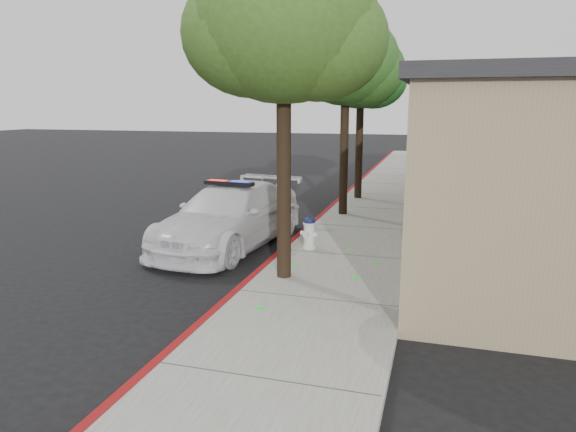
% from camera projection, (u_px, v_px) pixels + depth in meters
% --- Properties ---
extents(ground, '(120.00, 120.00, 0.00)m').
position_uv_depth(ground, '(234.00, 297.00, 10.07)').
color(ground, black).
rests_on(ground, ground).
extents(sidewalk, '(3.20, 60.00, 0.15)m').
position_uv_depth(sidewalk, '(344.00, 257.00, 12.43)').
color(sidewalk, gray).
rests_on(sidewalk, ground).
extents(red_curb, '(0.14, 60.00, 0.16)m').
position_uv_depth(red_curb, '(282.00, 252.00, 12.86)').
color(red_curb, maroon).
rests_on(red_curb, ground).
extents(clapboard_building, '(7.30, 20.89, 4.24)m').
position_uv_depth(clapboard_building, '(541.00, 155.00, 16.24)').
color(clapboard_building, '#887659').
rests_on(clapboard_building, ground).
extents(police_car, '(2.88, 5.78, 1.73)m').
position_uv_depth(police_car, '(230.00, 216.00, 13.59)').
color(police_car, silver).
rests_on(police_car, ground).
extents(fire_hydrant, '(0.47, 0.41, 0.82)m').
position_uv_depth(fire_hydrant, '(309.00, 232.00, 12.88)').
color(fire_hydrant, silver).
rests_on(fire_hydrant, sidewalk).
extents(street_tree_near, '(3.90, 3.56, 6.52)m').
position_uv_depth(street_tree_near, '(284.00, 30.00, 9.82)').
color(street_tree_near, black).
rests_on(street_tree_near, sidewalk).
extents(street_tree_mid, '(3.46, 3.27, 6.24)m').
position_uv_depth(street_tree_mid, '(347.00, 65.00, 16.17)').
color(street_tree_mid, black).
rests_on(street_tree_mid, sidewalk).
extents(street_tree_far, '(3.27, 3.34, 6.09)m').
position_uv_depth(street_tree_far, '(362.00, 75.00, 19.14)').
color(street_tree_far, black).
rests_on(street_tree_far, sidewalk).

